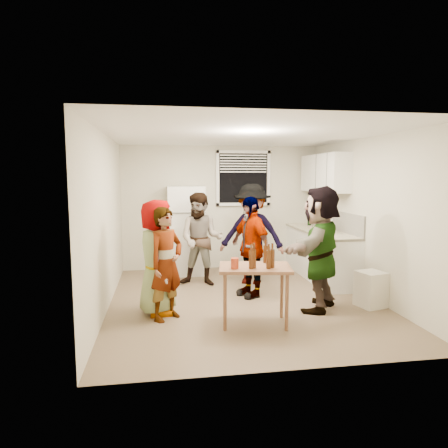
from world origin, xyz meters
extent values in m
cube|color=white|center=(-0.75, 1.88, 0.85)|extent=(0.70, 0.70, 1.70)
cube|color=white|center=(1.70, 1.15, 0.43)|extent=(0.60, 2.20, 0.86)
cube|color=beige|center=(1.70, 1.15, 0.88)|extent=(0.64, 2.22, 0.04)
cube|color=#BAB5AA|center=(1.99, 1.15, 1.08)|extent=(0.03, 2.20, 0.36)
cube|color=white|center=(1.83, 1.35, 1.95)|extent=(0.34, 1.60, 0.70)
cylinder|color=white|center=(1.68, 0.75, 0.90)|extent=(0.13, 0.13, 0.29)
cylinder|color=black|center=(1.75, 1.85, 0.90)|extent=(0.07, 0.07, 0.29)
cylinder|color=#47230C|center=(1.60, 0.90, 0.90)|extent=(0.06, 0.06, 0.21)
cylinder|color=blue|center=(1.52, 0.57, 0.90)|extent=(0.10, 0.10, 0.13)
cube|color=gold|center=(1.92, 1.64, 0.97)|extent=(0.02, 0.18, 0.15)
cube|color=silver|center=(1.78, -0.57, 0.25)|extent=(0.43, 0.43, 0.52)
cylinder|color=#47230C|center=(-0.09, -1.06, 0.76)|extent=(0.06, 0.06, 0.23)
cylinder|color=#A53419|center=(-0.33, -1.06, 0.76)|extent=(0.10, 0.10, 0.13)
imported|color=gray|center=(-1.29, -0.37, 0.00)|extent=(1.60, 0.81, 0.50)
imported|color=#141933|center=(-1.17, -0.61, 0.00)|extent=(1.43, 1.46, 0.36)
imported|color=brown|center=(-0.54, 0.98, 0.00)|extent=(1.23, 1.78, 0.61)
imported|color=#444449|center=(0.35, 0.96, 0.00)|extent=(1.75, 2.07, 0.65)
imported|color=black|center=(0.16, 0.22, 0.00)|extent=(1.82, 1.48, 0.39)
imported|color=#E67D56|center=(1.00, -0.55, 0.00)|extent=(2.40, 2.38, 0.52)
camera|label=1|loc=(-1.22, -5.82, 1.90)|focal=32.00mm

